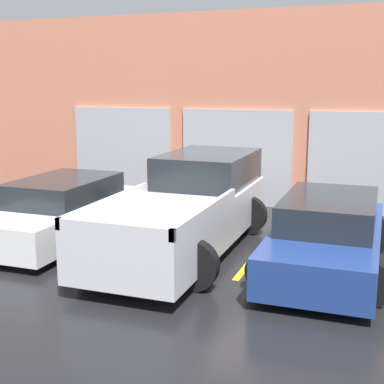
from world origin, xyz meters
TOP-DOWN VIEW (x-y plane):
  - ground_plane at (0.00, 0.00)m, footprint 28.00×28.00m
  - shophouse_building at (-0.01, 3.29)m, footprint 17.31×0.68m
  - pickup_truck at (0.00, -1.18)m, footprint 2.49×5.58m
  - sedan_white at (-2.70, -1.49)m, footprint 2.23×4.27m
  - sedan_side at (2.70, -1.48)m, footprint 2.20×4.46m
  - parking_stripe_far_left at (-4.04, -1.51)m, footprint 0.12×2.20m
  - parking_stripe_left at (-1.35, -1.51)m, footprint 0.12×2.20m
  - parking_stripe_centre at (1.35, -1.51)m, footprint 0.12×2.20m

SIDE VIEW (x-z plane):
  - ground_plane at x=0.00m, z-range 0.00..0.00m
  - parking_stripe_far_left at x=-4.04m, z-range 0.00..0.01m
  - parking_stripe_left at x=-1.35m, z-range 0.00..0.01m
  - parking_stripe_centre at x=1.35m, z-range 0.00..0.01m
  - sedan_white at x=-2.70m, z-range -0.03..1.25m
  - sedan_side at x=2.70m, z-range -0.03..1.25m
  - pickup_truck at x=0.00m, z-range -0.05..1.70m
  - shophouse_building at x=-0.01m, z-range -0.04..5.01m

